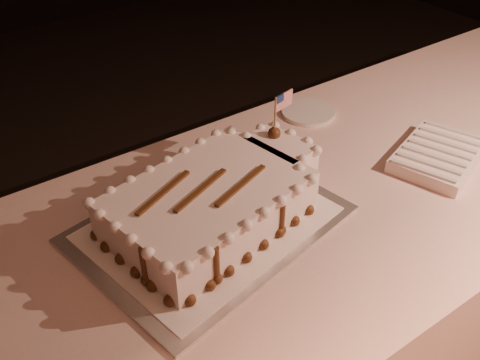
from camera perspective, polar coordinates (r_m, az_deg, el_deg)
banquet_table at (r=1.57m, az=10.13°, el=-10.54°), size 2.40×0.80×0.75m
cake_board at (r=1.15m, az=-3.28°, el=-4.70°), size 0.60×0.49×0.01m
doily at (r=1.15m, az=-3.29°, el=-4.52°), size 0.54×0.45×0.00m
sheet_cake at (r=1.13m, az=-2.34°, el=-1.99°), size 0.52×0.35×0.20m
napkin_stack at (r=1.41m, az=20.41°, el=2.42°), size 0.28×0.24×0.04m
side_plate at (r=1.54m, az=7.27°, el=7.18°), size 0.15×0.15×0.01m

